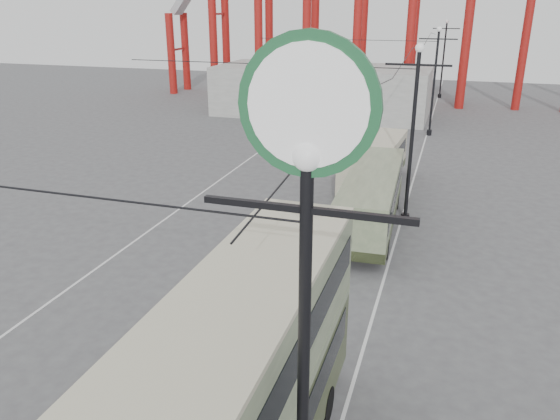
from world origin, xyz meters
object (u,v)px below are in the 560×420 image
(lamp_post_near, at_px, (306,238))
(double_decker_bus, at_px, (246,384))
(pedestrian, at_px, (261,335))
(single_decker_green, at_px, (372,197))
(single_decker_cream, at_px, (375,164))

(lamp_post_near, xyz_separation_m, double_decker_bus, (-1.88, 2.13, -4.70))
(pedestrian, bearing_deg, lamp_post_near, 92.81)
(single_decker_green, relative_size, pedestrian, 6.56)
(lamp_post_near, distance_m, single_decker_cream, 26.89)
(double_decker_bus, bearing_deg, lamp_post_near, -48.40)
(double_decker_bus, distance_m, pedestrian, 5.90)
(pedestrian, bearing_deg, single_decker_green, -119.94)
(double_decker_bus, height_order, pedestrian, double_decker_bus)
(single_decker_cream, bearing_deg, lamp_post_near, -81.23)
(single_decker_green, xyz_separation_m, single_decker_cream, (-0.78, 6.36, -0.03))
(lamp_post_near, xyz_separation_m, pedestrian, (-3.40, 7.34, -7.03))
(double_decker_bus, relative_size, single_decker_cream, 1.08)
(single_decker_green, bearing_deg, double_decker_bus, -92.99)
(lamp_post_near, bearing_deg, double_decker_bus, 131.40)
(lamp_post_near, relative_size, pedestrian, 6.52)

